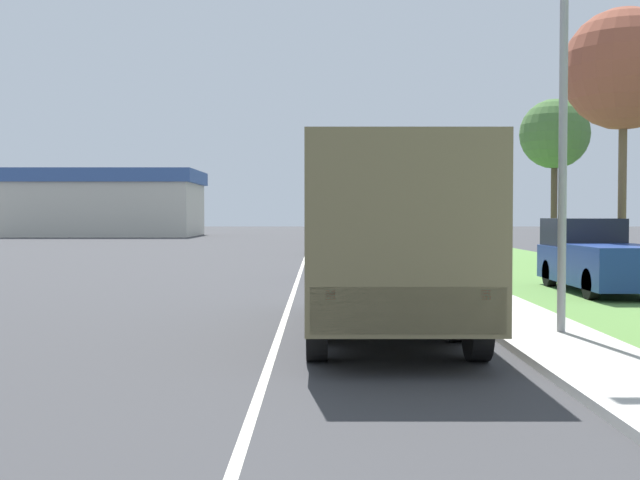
# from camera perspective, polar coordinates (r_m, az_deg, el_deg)

# --- Properties ---
(ground_plane) EXTENTS (180.00, 180.00, 0.00)m
(ground_plane) POSITION_cam_1_polar(r_m,az_deg,el_deg) (40.05, -1.07, -1.11)
(ground_plane) COLOR #38383A
(lane_centre_stripe) EXTENTS (0.12, 120.00, 0.00)m
(lane_centre_stripe) POSITION_cam_1_polar(r_m,az_deg,el_deg) (40.05, -1.07, -1.11)
(lane_centre_stripe) COLOR silver
(lane_centre_stripe) RESTS_ON ground
(sidewalk_right) EXTENTS (1.80, 120.00, 0.12)m
(sidewalk_right) POSITION_cam_1_polar(r_m,az_deg,el_deg) (40.22, 5.36, -1.02)
(sidewalk_right) COLOR beige
(sidewalk_right) RESTS_ON ground
(grass_strip_right) EXTENTS (7.00, 120.00, 0.02)m
(grass_strip_right) POSITION_cam_1_polar(r_m,az_deg,el_deg) (40.87, 11.51, -1.08)
(grass_strip_right) COLOR #56843D
(grass_strip_right) RESTS_ON ground
(military_truck) EXTENTS (2.58, 7.97, 3.17)m
(military_truck) POSITION_cam_1_polar(r_m,az_deg,el_deg) (13.72, 4.53, 0.35)
(military_truck) COLOR #545B3D
(military_truck) RESTS_ON ground
(car_nearest_ahead) EXTENTS (1.76, 4.84, 1.48)m
(car_nearest_ahead) POSITION_cam_1_polar(r_m,az_deg,el_deg) (25.55, 3.24, -1.31)
(car_nearest_ahead) COLOR navy
(car_nearest_ahead) RESTS_ON ground
(car_second_ahead) EXTENTS (1.83, 4.65, 1.58)m
(car_second_ahead) POSITION_cam_1_polar(r_m,az_deg,el_deg) (41.75, 1.52, -0.02)
(car_second_ahead) COLOR #336B3D
(car_second_ahead) RESTS_ON ground
(car_third_ahead) EXTENTS (1.84, 4.20, 1.41)m
(car_third_ahead) POSITION_cam_1_polar(r_m,az_deg,el_deg) (57.10, 1.26, 0.43)
(car_third_ahead) COLOR maroon
(car_third_ahead) RESTS_ON ground
(pickup_truck) EXTENTS (1.94, 5.30, 1.94)m
(pickup_truck) POSITION_cam_1_polar(r_m,az_deg,el_deg) (22.63, 19.06, -1.20)
(pickup_truck) COLOR navy
(pickup_truck) RESTS_ON grass_strip_right
(lamp_post) EXTENTS (1.69, 0.24, 8.46)m
(lamp_post) POSITION_cam_1_polar(r_m,az_deg,el_deg) (14.22, 16.19, 13.79)
(lamp_post) COLOR gray
(lamp_post) RESTS_ON sidewalk_right
(tree_mid_right) EXTENTS (3.55, 3.55, 8.10)m
(tree_mid_right) POSITION_cam_1_polar(r_m,az_deg,el_deg) (25.60, 20.73, 11.25)
(tree_mid_right) COLOR brown
(tree_mid_right) RESTS_ON grass_strip_right
(tree_far_right) EXTENTS (2.91, 2.91, 6.88)m
(tree_far_right) POSITION_cam_1_polar(r_m,az_deg,el_deg) (35.22, 16.29, 7.19)
(tree_far_right) COLOR #4C3D2D
(tree_far_right) RESTS_ON grass_strip_right
(building_distant) EXTENTS (17.45, 11.23, 6.11)m
(building_distant) POSITION_cam_1_polar(r_m,az_deg,el_deg) (77.82, -15.00, 2.56)
(building_distant) COLOR beige
(building_distant) RESTS_ON ground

